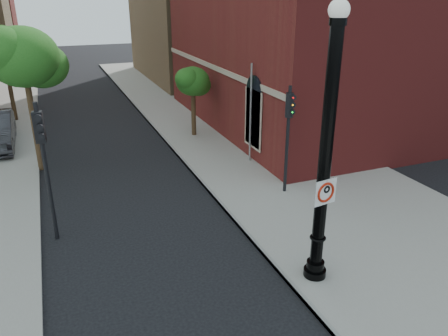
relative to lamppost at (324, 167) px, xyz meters
name	(u,v)px	position (x,y,z in m)	size (l,w,h in m)	color
ground	(226,319)	(-2.78, -0.54, -3.25)	(120.00, 120.00, 0.00)	black
sidewalk_right	(263,151)	(3.22, 9.46, -3.19)	(8.00, 60.00, 0.12)	gray
curb_edge	(184,162)	(-0.73, 9.46, -3.18)	(0.10, 60.00, 0.14)	gray
brick_wall_building	(389,8)	(13.21, 13.46, 3.01)	(22.30, 16.30, 12.50)	maroon
lamppost	(324,167)	(0.00, 0.00, 0.00)	(0.60, 0.60, 7.04)	black
no_parking_sign	(326,192)	(-0.02, -0.18, -0.59)	(0.65, 0.14, 0.66)	white
traffic_signal_left	(43,150)	(-6.31, 4.75, -0.33)	(0.30, 0.37, 4.34)	black
traffic_signal_right	(289,123)	(1.88, 4.96, -0.46)	(0.33, 0.37, 4.14)	black
utility_pole	(251,115)	(2.01, 8.42, -1.04)	(0.09, 0.09, 4.41)	#999999
street_tree_a	(24,58)	(-6.65, 11.11, 1.46)	(3.31, 2.99, 5.96)	#312013
street_tree_b	(3,46)	(-7.95, 19.69, 1.06)	(3.03, 2.74, 5.46)	#312013
street_tree_c	(193,82)	(0.92, 13.00, -0.37)	(2.04, 1.84, 3.67)	#312013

